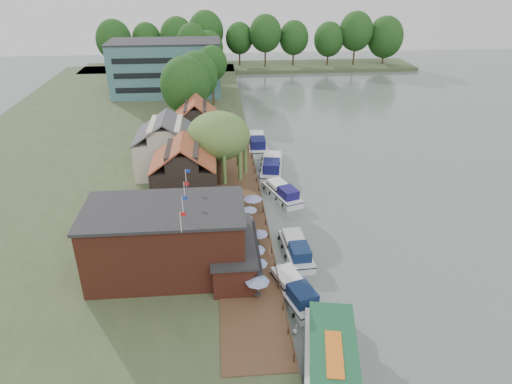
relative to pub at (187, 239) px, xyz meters
name	(u,v)px	position (x,y,z in m)	size (l,w,h in m)	color
ground	(321,265)	(14.00, 1.00, -4.65)	(260.00, 260.00, 0.00)	#4A5651
land_bank	(104,150)	(-16.00, 36.00, -4.15)	(50.00, 140.00, 1.00)	#384728
quay_deck	(241,214)	(6.00, 11.00, -3.60)	(6.00, 50.00, 0.10)	#47301E
quay_rail	(263,208)	(8.70, 11.50, -3.15)	(0.20, 49.00, 1.00)	black
pub	(187,239)	(0.00, 0.00, 0.00)	(20.00, 11.00, 7.30)	maroon
hotel_block	(166,68)	(-8.00, 71.00, 2.50)	(25.40, 12.40, 12.30)	#38666B
cottage_a	(184,172)	(-1.00, 15.00, 0.60)	(8.60, 7.60, 8.50)	black
cottage_b	(167,145)	(-4.00, 25.00, 0.60)	(9.60, 8.60, 8.50)	beige
cottage_c	(196,125)	(0.00, 34.00, 0.60)	(7.60, 7.60, 8.50)	black
willow	(219,149)	(3.50, 20.00, 1.56)	(8.60, 8.60, 10.43)	#476B2D
umbrella_0	(257,287)	(6.53, -5.08, -2.36)	(2.29, 2.29, 2.38)	navy
umbrella_1	(257,269)	(6.78, -2.32, -2.36)	(2.05, 2.05, 2.38)	navy
umbrella_2	(255,255)	(6.73, 0.05, -2.36)	(2.21, 2.21, 2.38)	navy
umbrella_3	(259,239)	(7.42, 3.05, -2.36)	(2.02, 2.02, 2.38)	navy
umbrella_4	(242,222)	(5.88, 6.76, -2.36)	(2.32, 2.32, 2.38)	navy
umbrella_5	(249,215)	(6.77, 8.44, -2.36)	(1.97, 1.97, 2.38)	navy
umbrella_6	(253,204)	(7.46, 11.23, -2.36)	(2.40, 2.40, 2.38)	navy
cruiser_0	(293,288)	(10.12, -4.04, -3.53)	(3.01, 9.32, 2.24)	silver
cruiser_1	(296,247)	(11.57, 3.02, -3.56)	(2.94, 9.12, 2.18)	silver
cruiser_2	(282,191)	(11.96, 16.82, -3.56)	(2.95, 9.13, 2.18)	white
cruiser_3	(272,164)	(11.56, 25.56, -3.31)	(3.52, 10.88, 2.68)	silver
cruiser_4	(257,142)	(10.18, 35.64, -3.32)	(3.51, 10.84, 2.67)	white
tour_boat	(333,378)	(11.23, -15.30, -2.95)	(4.37, 15.57, 3.40)	silver
swan	(295,331)	(9.50, -8.81, -4.43)	(0.44, 0.44, 0.44)	white
bank_tree_0	(186,95)	(-1.97, 42.78, 3.25)	(8.81, 8.81, 13.80)	#143811
bank_tree_1	(197,87)	(-0.16, 49.52, 3.07)	(8.03, 8.03, 13.45)	#143811
bank_tree_2	(212,76)	(2.77, 60.65, 2.71)	(6.45, 6.45, 12.72)	#143811
bank_tree_3	(188,62)	(-3.33, 79.27, 2.09)	(7.35, 7.35, 11.48)	#143811
bank_tree_4	(193,51)	(-2.35, 86.27, 3.55)	(7.72, 7.72, 14.40)	#143811
bank_tree_5	(209,51)	(1.75, 96.34, 2.01)	(8.26, 8.26, 11.33)	#143811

